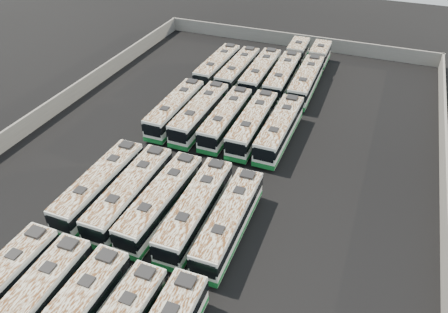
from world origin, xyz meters
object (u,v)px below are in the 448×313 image
bus_midback_far_left (175,109)px  bus_back_far_left (218,66)px  bus_midfront_right (196,210)px  bus_midfront_far_right (229,221)px  bus_midback_right (252,124)px  bus_back_left (238,70)px  bus_back_right (288,68)px  bus_midback_center (226,119)px  bus_midfront_far_left (100,186)px  bus_midfront_left (131,193)px  bus_midback_left (200,113)px  bus_front_left (28,309)px  bus_back_far_right (311,72)px  bus_midback_far_right (279,129)px  bus_midfront_center (161,201)px  bus_back_center (260,73)px

bus_midback_far_left → bus_back_far_left: size_ratio=1.01×
bus_midfront_right → bus_midfront_far_right: bearing=-5.3°
bus_midback_right → bus_midfront_right: bearing=-90.7°
bus_midback_right → bus_back_left: 14.43m
bus_back_left → bus_back_right: (6.29, 3.31, 0.04)m
bus_midfront_far_right → bus_midback_center: bearing=111.4°
bus_midfront_far_left → bus_midfront_left: bearing=1.3°
bus_midfront_right → bus_midback_far_left: size_ratio=1.03×
bus_midback_left → bus_back_left: (0.01, 12.97, -0.05)m
bus_front_left → bus_midback_center: size_ratio=1.03×
bus_midback_center → bus_back_far_right: (6.35, 16.10, 0.04)m
bus_midfront_left → bus_midback_far_left: 15.77m
bus_midback_far_right → bus_back_far_left: (-12.81, 13.13, -0.07)m
bus_midfront_far_right → bus_back_left: same height
bus_midback_center → bus_back_far_right: bus_back_far_right is taller
bus_midfront_center → bus_midback_left: size_ratio=0.99×
bus_midback_far_right → bus_back_far_right: size_ratio=0.64×
bus_midback_far_right → bus_back_far_left: bearing=134.7°
bus_front_left → bus_midback_left: bearing=88.7°
bus_back_center → bus_midfront_right: bearing=-84.1°
bus_front_left → bus_midback_center: bearing=82.2°
bus_front_left → bus_midfront_right: (6.45, 13.25, 0.01)m
bus_midfront_left → bus_midback_center: size_ratio=1.03×
bus_midback_center → bus_midback_right: (3.23, -0.01, 0.04)m
bus_midfront_left → bus_back_far_right: 33.06m
bus_midback_left → bus_midback_far_right: size_ratio=1.01×
bus_midback_center → bus_midback_far_right: (6.38, 0.02, 0.04)m
bus_midfront_far_right → bus_back_center: bus_back_center is taller
bus_midback_right → bus_midback_far_left: bearing=-180.0°
bus_midfront_far_left → bus_midback_center: size_ratio=1.01×
bus_midback_right → bus_midfront_far_right: bearing=-79.1°
bus_front_left → bus_midback_center: (3.24, 28.61, -0.04)m
bus_front_left → bus_midfront_right: bus_midfront_right is taller
bus_midfront_left → bus_back_left: (-0.05, 28.45, -0.05)m
bus_front_left → bus_back_far_right: (9.60, 44.71, 0.00)m
bus_midback_left → bus_midback_center: (3.25, 0.08, -0.05)m
bus_midfront_right → bus_back_far_right: 31.62m
bus_midback_center → bus_back_left: 13.29m
bus_midback_right → bus_back_right: bus_back_right is taller
bus_midfront_far_left → bus_back_far_right: 34.19m
bus_midfront_left → bus_back_left: size_ratio=1.03×
bus_midback_far_right → bus_back_right: size_ratio=0.64×
bus_midback_right → bus_midfront_far_left: bearing=-122.4°
bus_midfront_far_right → bus_midback_left: size_ratio=0.97×
bus_front_left → bus_midback_far_left: size_ratio=1.03×
bus_midfront_center → bus_midfront_right: 3.30m
bus_back_far_left → bus_midfront_far_right: bearing=-64.7°
bus_midback_left → bus_midback_right: bearing=1.1°
bus_midfront_right → bus_back_left: bearing=101.8°
bus_back_far_left → bus_back_right: 9.96m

